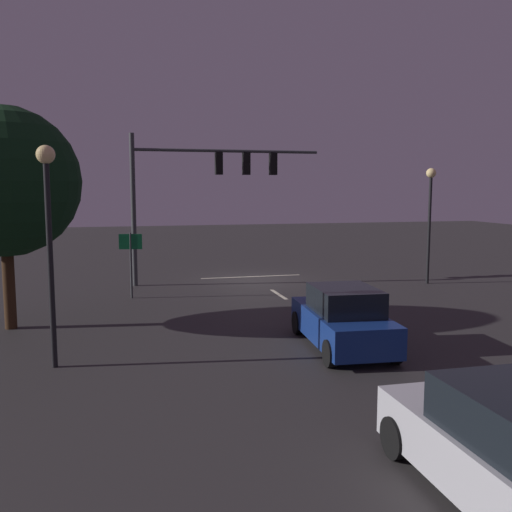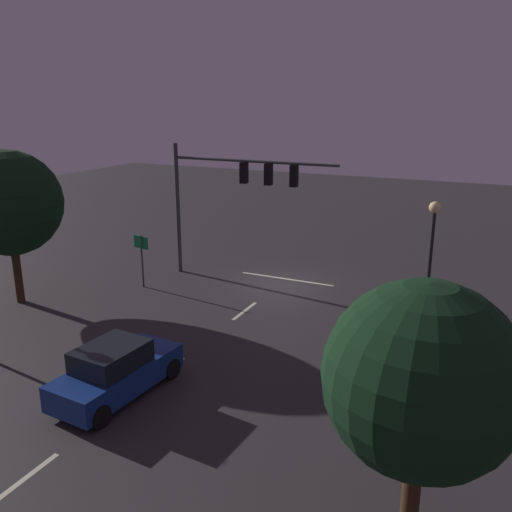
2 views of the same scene
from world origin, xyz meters
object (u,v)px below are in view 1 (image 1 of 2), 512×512
at_px(street_lamp_right_kerb, 48,215).
at_px(tree_right_near, 3,182).
at_px(traffic_signal_assembly, 203,178).
at_px(car_approaching, 343,319).
at_px(car_distant, 510,452).
at_px(route_sign, 131,251).
at_px(street_lamp_left_kerb, 430,204).

height_order(street_lamp_right_kerb, tree_right_near, tree_right_near).
relative_size(traffic_signal_assembly, car_approaching, 1.94).
distance_m(car_distant, route_sign, 16.96).
bearing_deg(car_approaching, car_distant, 83.86).
xyz_separation_m(car_approaching, street_lamp_right_kerb, (7.47, -0.15, 2.92)).
relative_size(car_approaching, tree_right_near, 0.65).
bearing_deg(traffic_signal_assembly, car_distant, 93.48).
bearing_deg(car_distant, car_approaching, -96.14).
bearing_deg(traffic_signal_assembly, street_lamp_right_kerb, 64.23).
relative_size(car_distant, street_lamp_right_kerb, 0.82).
relative_size(traffic_signal_assembly, street_lamp_right_kerb, 1.62).
height_order(car_approaching, street_lamp_right_kerb, street_lamp_right_kerb).
bearing_deg(car_distant, tree_right_near, -55.77).
xyz_separation_m(car_distant, street_lamp_left_kerb, (-8.72, -16.53, 2.85)).
bearing_deg(street_lamp_left_kerb, car_distant, 62.20).
bearing_deg(car_distant, street_lamp_right_kerb, -49.98).
height_order(traffic_signal_assembly, car_approaching, traffic_signal_assembly).
bearing_deg(tree_right_near, traffic_signal_assembly, -135.90).
bearing_deg(car_approaching, traffic_signal_assembly, -80.08).
xyz_separation_m(route_sign, tree_right_near, (3.80, 4.04, 2.65)).
distance_m(traffic_signal_assembly, street_lamp_right_kerb, 12.62).
distance_m(traffic_signal_assembly, tree_right_near, 10.00).
height_order(traffic_signal_assembly, tree_right_near, tree_right_near).
distance_m(street_lamp_left_kerb, tree_right_near, 17.61).
distance_m(route_sign, tree_right_near, 6.15).
bearing_deg(tree_right_near, car_distant, 124.23).
xyz_separation_m(traffic_signal_assembly, car_approaching, (-2.01, 11.47, -4.02)).
distance_m(traffic_signal_assembly, car_approaching, 12.32).
bearing_deg(street_lamp_right_kerb, car_distant, 130.02).
height_order(traffic_signal_assembly, street_lamp_left_kerb, traffic_signal_assembly).
height_order(car_approaching, car_distant, same).
bearing_deg(street_lamp_right_kerb, traffic_signal_assembly, -115.77).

